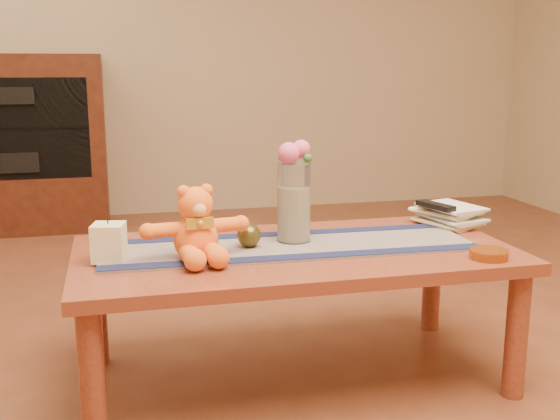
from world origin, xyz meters
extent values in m
plane|color=#5D2C1A|center=(0.00, 0.00, 0.00)|extent=(5.50, 5.50, 0.00)
plane|color=tan|center=(0.00, 2.75, 1.35)|extent=(5.50, 0.00, 5.50)
cube|color=maroon|center=(0.00, 0.00, 0.43)|extent=(1.40, 0.70, 0.04)
cylinder|color=maroon|center=(-0.64, -0.29, 0.21)|extent=(0.07, 0.07, 0.41)
cylinder|color=maroon|center=(0.64, -0.29, 0.21)|extent=(0.07, 0.07, 0.41)
cylinder|color=maroon|center=(-0.64, 0.29, 0.21)|extent=(0.07, 0.07, 0.41)
cylinder|color=maroon|center=(0.64, 0.29, 0.21)|extent=(0.07, 0.07, 0.41)
cube|color=#1B1A4A|center=(-0.02, 0.02, 0.45)|extent=(1.21, 0.39, 0.01)
cube|color=#151B41|center=(-0.02, -0.12, 0.46)|extent=(1.20, 0.10, 0.00)
cube|color=#151B41|center=(-0.01, 0.17, 0.46)|extent=(1.20, 0.10, 0.00)
cube|color=#F6E9B5|center=(-0.58, -0.02, 0.51)|extent=(0.11, 0.11, 0.11)
cylinder|color=black|center=(-0.58, -0.02, 0.58)|extent=(0.00, 0.00, 0.01)
cylinder|color=silver|center=(0.01, 0.07, 0.59)|extent=(0.11, 0.11, 0.26)
cylinder|color=beige|center=(0.01, 0.07, 0.55)|extent=(0.09, 0.09, 0.18)
sphere|color=#EF5489|center=(-0.01, 0.06, 0.75)|extent=(0.07, 0.07, 0.07)
sphere|color=#EF5489|center=(0.04, 0.07, 0.76)|extent=(0.06, 0.06, 0.06)
sphere|color=#536AB5|center=(0.02, 0.10, 0.75)|extent=(0.04, 0.04, 0.04)
sphere|color=#536AB5|center=(-0.02, 0.09, 0.74)|extent=(0.04, 0.04, 0.04)
sphere|color=#33662D|center=(0.05, 0.05, 0.74)|extent=(0.03, 0.03, 0.03)
sphere|color=#443D16|center=(-0.15, 0.03, 0.50)|extent=(0.10, 0.10, 0.08)
imported|color=#F3E8BB|center=(0.56, 0.15, 0.46)|extent=(0.23, 0.27, 0.02)
imported|color=#F3E8BB|center=(0.57, 0.15, 0.48)|extent=(0.21, 0.25, 0.02)
imported|color=#F3E8BB|center=(0.55, 0.15, 0.50)|extent=(0.24, 0.27, 0.02)
imported|color=#F3E8BB|center=(0.56, 0.15, 0.52)|extent=(0.21, 0.26, 0.02)
cube|color=black|center=(0.56, 0.14, 0.54)|extent=(0.09, 0.17, 0.02)
cylinder|color=#BF5914|center=(0.55, -0.26, 0.46)|extent=(0.15, 0.15, 0.03)
cube|color=black|center=(-1.20, 2.48, 0.55)|extent=(1.20, 0.50, 1.10)
cube|color=black|center=(-1.20, 2.25, 0.66)|extent=(1.02, 0.03, 0.61)
cube|color=black|center=(-1.20, 2.33, 0.66)|extent=(1.02, 0.20, 0.02)
cube|color=black|center=(-1.20, 2.35, 0.86)|extent=(0.42, 0.28, 0.10)
cube|color=black|center=(-1.20, 2.35, 0.46)|extent=(0.42, 0.28, 0.12)
camera|label=1|loc=(-0.55, -2.02, 1.03)|focal=43.11mm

